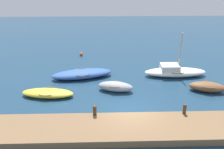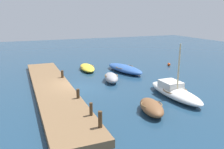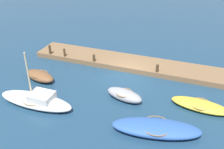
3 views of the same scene
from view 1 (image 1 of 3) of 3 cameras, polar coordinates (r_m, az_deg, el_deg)
The scene contains 10 objects.
ground_plane at distance 17.72m, azimuth 4.38°, elevation -9.40°, with size 84.00×84.00×0.00m, color navy.
dock_platform at distance 15.86m, azimuth 5.20°, elevation -12.75°, with size 20.27×3.13×0.48m, color brown.
motorboat_blue at distance 23.47m, azimuth -7.18°, elevation 0.16°, with size 6.15×3.11×0.77m.
rowboat_yellow at distance 20.57m, azimuth -15.15°, elevation -4.30°, with size 4.47×2.00×0.58m.
sailboat_white at distance 24.44m, azimuth 14.75°, elevation 0.73°, with size 6.10×1.91×4.38m.
rowboat_grey at distance 20.69m, azimuth 0.84°, elevation -2.87°, with size 3.25×1.94×0.82m.
rowboat_brown at distance 22.27m, azimuth 21.91°, elevation -2.73°, with size 3.33×2.10×0.80m.
mooring_post_west at distance 16.53m, azimuth -4.16°, elevation -8.56°, with size 0.25×0.25×0.72m, color #47331E.
mooring_post_mid_west at distance 17.40m, azimuth 17.00°, elevation -7.89°, with size 0.24×0.24×0.71m, color #47331E.
marker_buoy at distance 29.84m, azimuth -7.41°, elevation 4.87°, with size 0.40×0.40×0.40m, color #E54C19.
Camera 1 is at (-1.80, -14.81, 9.56)m, focal length 38.17 mm.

